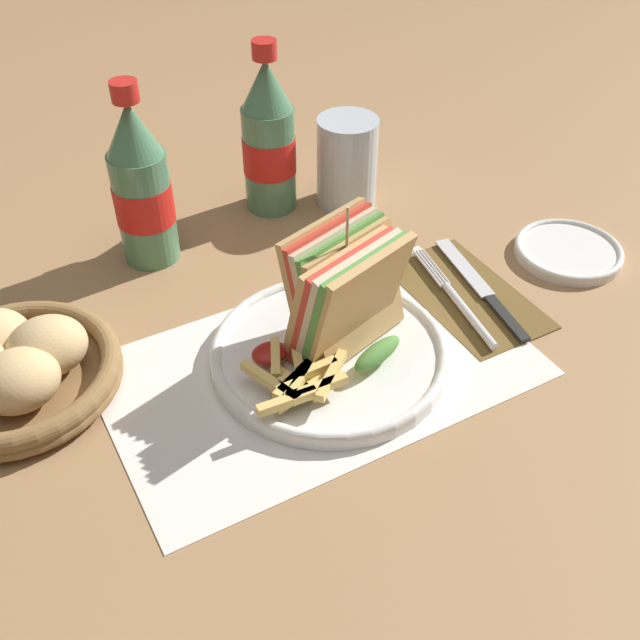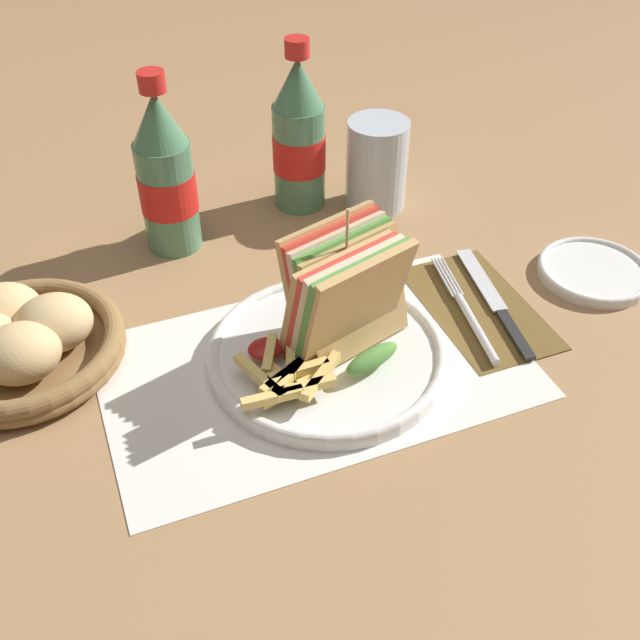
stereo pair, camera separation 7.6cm
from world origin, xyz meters
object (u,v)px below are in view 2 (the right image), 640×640
(club_sandwich, at_px, (346,295))
(glass_near, at_px, (377,165))
(coke_bottle_far, at_px, (299,138))
(bread_basket, at_px, (19,343))
(plate_main, at_px, (327,354))
(coke_bottle_near, at_px, (166,177))
(fork, at_px, (470,317))
(knife, at_px, (495,301))
(side_saucer, at_px, (594,271))

(club_sandwich, xyz_separation_m, glass_near, (0.15, 0.26, -0.02))
(club_sandwich, bearing_deg, coke_bottle_far, 78.47)
(glass_near, relative_size, bread_basket, 0.57)
(club_sandwich, relative_size, glass_near, 1.35)
(coke_bottle_far, distance_m, bread_basket, 0.42)
(coke_bottle_far, bearing_deg, plate_main, -105.33)
(plate_main, height_order, glass_near, glass_near)
(coke_bottle_near, relative_size, bread_basket, 1.07)
(glass_near, bearing_deg, plate_main, -123.79)
(fork, xyz_separation_m, glass_near, (0.01, 0.26, 0.05))
(plate_main, relative_size, knife, 1.24)
(coke_bottle_far, height_order, side_saucer, coke_bottle_far)
(plate_main, xyz_separation_m, coke_bottle_near, (-0.10, 0.27, 0.08))
(plate_main, xyz_separation_m, side_saucer, (0.35, 0.02, -0.00))
(plate_main, relative_size, fork, 1.33)
(fork, relative_size, bread_basket, 0.89)
(fork, height_order, side_saucer, same)
(knife, relative_size, side_saucer, 1.52)
(bread_basket, height_order, side_saucer, bread_basket)
(bread_basket, relative_size, side_saucer, 1.60)
(coke_bottle_near, bearing_deg, plate_main, -70.21)
(side_saucer, bearing_deg, glass_near, 125.47)
(fork, xyz_separation_m, bread_basket, (-0.46, 0.12, 0.02))
(knife, relative_size, coke_bottle_near, 0.89)
(plate_main, bearing_deg, side_saucer, 3.27)
(glass_near, xyz_separation_m, bread_basket, (-0.47, -0.15, -0.03))
(fork, distance_m, coke_bottle_near, 0.39)
(club_sandwich, xyz_separation_m, fork, (0.15, -0.01, -0.07))
(coke_bottle_far, xyz_separation_m, bread_basket, (-0.37, -0.19, -0.07))
(knife, bearing_deg, club_sandwich, -168.12)
(coke_bottle_near, bearing_deg, coke_bottle_far, 10.87)
(coke_bottle_near, distance_m, glass_near, 0.27)
(plate_main, height_order, fork, plate_main)
(bread_basket, bearing_deg, side_saucer, -8.44)
(coke_bottle_near, xyz_separation_m, glass_near, (0.27, -0.01, -0.04))
(club_sandwich, height_order, fork, club_sandwich)
(coke_bottle_far, height_order, glass_near, coke_bottle_far)
(coke_bottle_far, relative_size, bread_basket, 1.07)
(coke_bottle_far, bearing_deg, bread_basket, -153.30)
(coke_bottle_near, xyz_separation_m, bread_basket, (-0.19, -0.15, -0.07))
(plate_main, distance_m, knife, 0.21)
(club_sandwich, bearing_deg, side_saucer, 2.27)
(knife, height_order, side_saucer, side_saucer)
(club_sandwich, xyz_separation_m, bread_basket, (-0.31, 0.11, -0.05))
(coke_bottle_far, relative_size, side_saucer, 1.70)
(plate_main, distance_m, glass_near, 0.32)
(coke_bottle_near, distance_m, coke_bottle_far, 0.18)
(glass_near, xyz_separation_m, side_saucer, (0.17, -0.24, -0.05))
(club_sandwich, relative_size, coke_bottle_near, 0.72)
(club_sandwich, relative_size, coke_bottle_far, 0.72)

